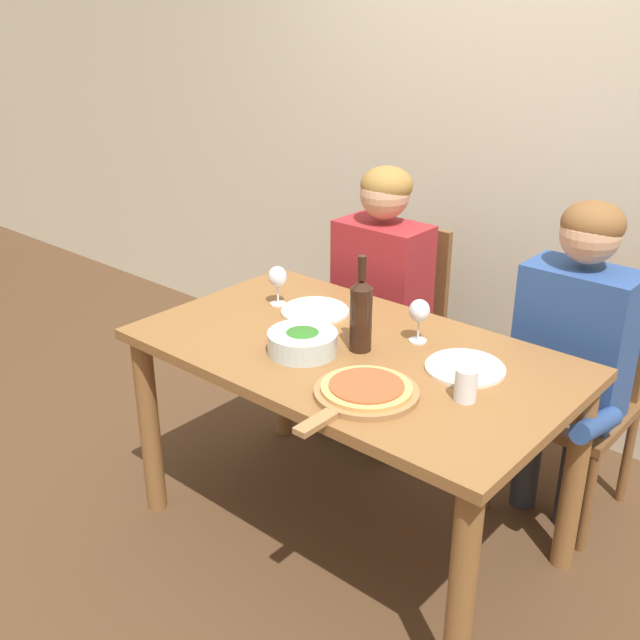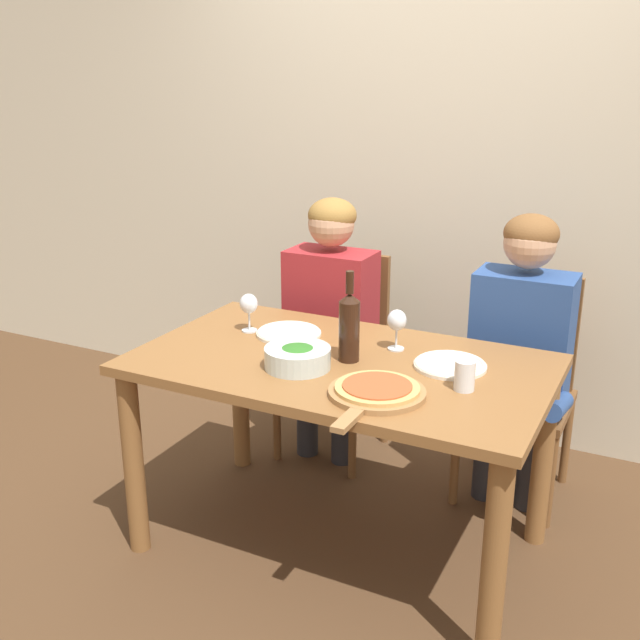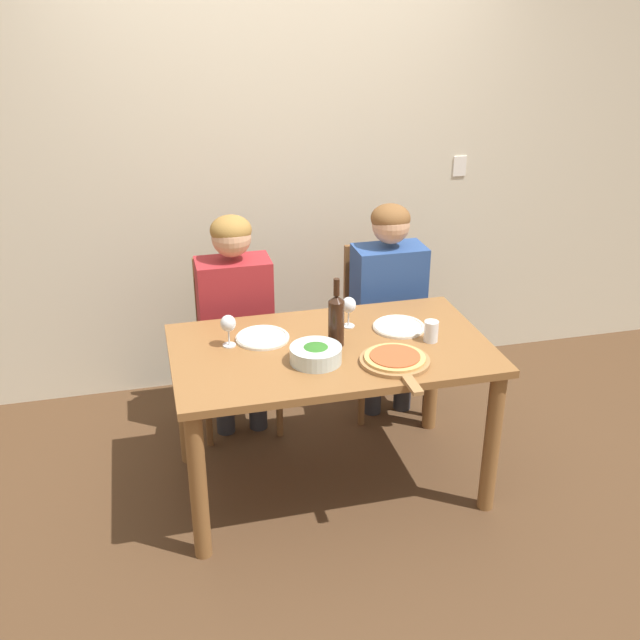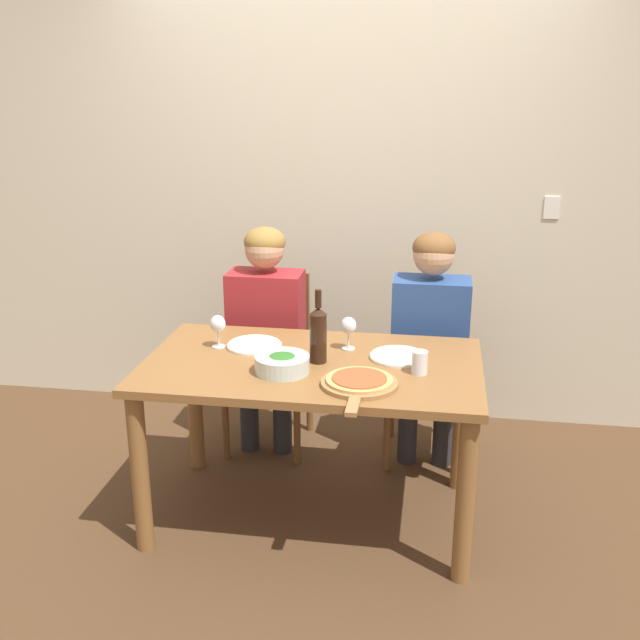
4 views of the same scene
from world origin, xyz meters
The scene contains 15 objects.
ground_plane centered at (0.00, 0.00, 0.00)m, with size 40.00×40.00×0.00m, color #4C331E.
back_wall centered at (0.00, 1.20, 1.35)m, with size 10.00×0.06×2.70m.
dining_table centered at (0.00, 0.00, 0.63)m, with size 1.44×0.84×0.75m.
chair_left centered at (-0.35, 0.74, 0.49)m, with size 0.42×0.42×0.92m.
chair_right centered at (0.49, 0.74, 0.49)m, with size 0.42×0.42×0.92m.
person_woman centered at (-0.35, 0.62, 0.72)m, with size 0.47×0.51×1.20m.
person_man centered at (0.49, 0.62, 0.72)m, with size 0.47×0.51×1.20m.
wine_bottle centered at (0.03, 0.01, 0.88)m, with size 0.07×0.07×0.32m.
broccoli_bowl centered at (-0.10, -0.13, 0.79)m, with size 0.23×0.23×0.08m.
dinner_plate_left centered at (-0.29, 0.15, 0.76)m, with size 0.25×0.25×0.02m.
dinner_plate_right centered at (0.36, 0.11, 0.76)m, with size 0.25×0.25×0.02m.
pizza_on_board centered at (0.23, -0.23, 0.77)m, with size 0.31×0.45×0.04m.
wine_glass_left centered at (-0.45, 0.12, 0.86)m, with size 0.07×0.07×0.15m.
wine_glass_right centered at (0.13, 0.18, 0.86)m, with size 0.07×0.07×0.15m.
water_tumbler centered at (0.46, -0.06, 0.80)m, with size 0.07×0.07×0.10m.
Camera 1 is at (1.37, -1.75, 1.81)m, focal length 42.00 mm.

